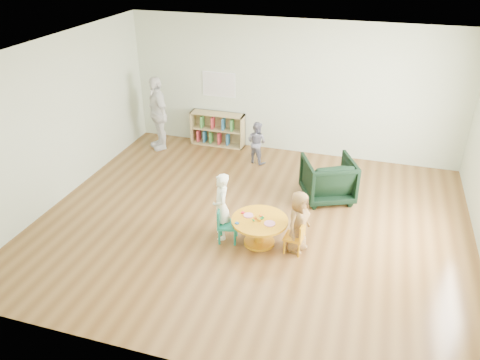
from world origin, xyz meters
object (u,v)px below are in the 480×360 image
(kid_chair_right, at_px, (297,237))
(child_right, at_px, (298,222))
(activity_table, at_px, (260,227))
(child_left, at_px, (221,207))
(adult_caretaker, at_px, (158,113))
(kid_chair_left, at_px, (225,224))
(bookshelf, at_px, (218,129))
(armchair, at_px, (328,179))
(toddler, at_px, (257,142))

(kid_chair_right, height_order, child_right, child_right)
(activity_table, xyz_separation_m, child_right, (0.59, 0.02, 0.19))
(child_left, bearing_deg, activity_table, 65.04)
(kid_chair_right, relative_size, adult_caretaker, 0.32)
(kid_chair_left, relative_size, bookshelf, 0.47)
(armchair, relative_size, child_left, 0.79)
(armchair, xyz_separation_m, child_right, (-0.23, -1.67, 0.10))
(kid_chair_right, distance_m, child_right, 0.23)
(kid_chair_left, bearing_deg, toddler, 173.74)
(armchair, distance_m, child_right, 1.69)
(armchair, distance_m, adult_caretaker, 4.05)
(child_left, bearing_deg, kid_chair_right, 62.24)
(bookshelf, distance_m, child_right, 4.18)
(armchair, relative_size, child_right, 0.88)
(child_left, height_order, adult_caretaker, adult_caretaker)
(kid_chair_left, height_order, toddler, toddler)
(kid_chair_right, bearing_deg, adult_caretaker, 56.46)
(child_left, bearing_deg, toddler, 158.81)
(bookshelf, height_order, child_left, child_left)
(child_left, relative_size, adult_caretaker, 0.69)
(child_left, height_order, child_right, child_left)
(kid_chair_left, distance_m, toddler, 2.85)
(kid_chair_right, xyz_separation_m, adult_caretaker, (-3.63, 2.91, 0.53))
(kid_chair_left, xyz_separation_m, bookshelf, (-1.34, 3.47, 0.06))
(adult_caretaker, bearing_deg, child_right, 6.85)
(activity_table, relative_size, kid_chair_right, 1.67)
(kid_chair_right, xyz_separation_m, child_right, (-0.00, 0.07, 0.22))
(activity_table, relative_size, armchair, 1.00)
(activity_table, xyz_separation_m, child_left, (-0.61, 0.00, 0.25))
(activity_table, xyz_separation_m, bookshelf, (-1.87, 3.39, 0.07))
(child_right, bearing_deg, toddler, 46.25)
(bookshelf, bearing_deg, child_right, -53.94)
(bookshelf, height_order, adult_caretaker, adult_caretaker)
(child_left, bearing_deg, armchair, 114.82)
(kid_chair_left, height_order, child_right, child_right)
(kid_chair_left, relative_size, child_left, 0.51)
(kid_chair_right, distance_m, adult_caretaker, 4.69)
(activity_table, distance_m, adult_caretaker, 4.21)
(kid_chair_left, distance_m, armchair, 2.22)
(bookshelf, relative_size, toddler, 1.35)
(kid_chair_right, height_order, toddler, toddler)
(child_left, relative_size, toddler, 1.24)
(activity_table, height_order, bookshelf, bookshelf)
(child_left, distance_m, child_right, 1.20)
(kid_chair_left, bearing_deg, child_left, -144.78)
(child_right, height_order, toddler, child_right)
(bookshelf, height_order, child_right, child_right)
(activity_table, height_order, adult_caretaker, adult_caretaker)
(bookshelf, height_order, toddler, toddler)
(kid_chair_left, height_order, bookshelf, bookshelf)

